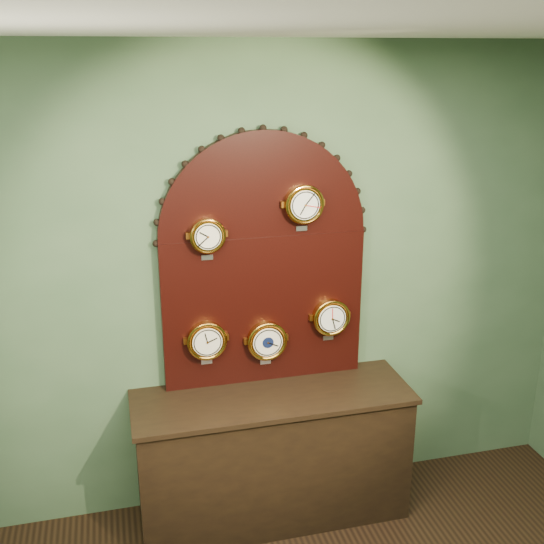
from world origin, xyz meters
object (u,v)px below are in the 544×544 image
object	(u,v)px
hygrometer	(207,340)
tide_clock	(331,317)
barometer	(267,340)
arabic_clock	(304,204)
roman_clock	(207,235)
shop_counter	(273,458)
display_board	(264,254)

from	to	relation	value
hygrometer	tide_clock	distance (m)	0.75
barometer	tide_clock	distance (m)	0.41
arabic_clock	tide_clock	world-z (taller)	arabic_clock
roman_clock	hygrometer	bearing A→B (deg)	-177.87
arabic_clock	shop_counter	bearing A→B (deg)	-144.69
arabic_clock	tide_clock	size ratio (longest dim) A/B	0.99
arabic_clock	hygrometer	distance (m)	0.96
barometer	tide_clock	bearing A→B (deg)	0.06
roman_clock	arabic_clock	bearing A→B (deg)	-0.07
barometer	tide_clock	size ratio (longest dim) A/B	1.04
roman_clock	tide_clock	world-z (taller)	roman_clock
roman_clock	barometer	world-z (taller)	roman_clock
shop_counter	tide_clock	xyz separation A→B (m)	(0.40, 0.15, 0.82)
display_board	arabic_clock	bearing A→B (deg)	-17.08
arabic_clock	barometer	distance (m)	0.84
hygrometer	display_board	bearing A→B (deg)	10.64
shop_counter	roman_clock	distance (m)	1.42
arabic_clock	barometer	xyz separation A→B (m)	(-0.22, -0.00, -0.81)
roman_clock	tide_clock	bearing A→B (deg)	-0.06
shop_counter	tide_clock	distance (m)	0.92
display_board	hygrometer	xyz separation A→B (m)	(-0.36, -0.07, -0.48)
display_board	tide_clock	distance (m)	0.57
shop_counter	barometer	world-z (taller)	barometer
hygrometer	barometer	distance (m)	0.36
roman_clock	shop_counter	bearing A→B (deg)	-24.94
roman_clock	hygrometer	world-z (taller)	roman_clock
hygrometer	barometer	size ratio (longest dim) A/B	0.98
shop_counter	barometer	distance (m)	0.72
roman_clock	barometer	distance (m)	0.75
display_board	arabic_clock	size ratio (longest dim) A/B	5.55
barometer	hygrometer	bearing A→B (deg)	179.95
shop_counter	roman_clock	world-z (taller)	roman_clock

